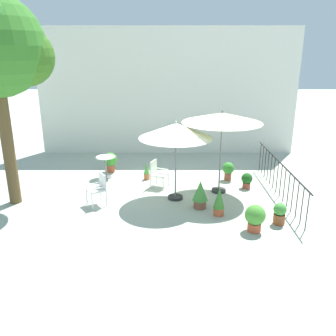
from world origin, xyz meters
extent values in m
plane|color=#ADB4A4|center=(0.00, 0.00, 0.00)|extent=(60.00, 60.00, 0.00)
cube|color=silver|center=(0.00, 4.72, 2.54)|extent=(10.55, 0.30, 5.09)
cube|color=black|center=(3.37, 0.00, 1.00)|extent=(0.03, 4.97, 0.03)
cylinder|color=black|center=(3.37, -2.31, 0.50)|extent=(0.02, 0.02, 1.00)
cylinder|color=black|center=(3.37, -1.95, 0.50)|extent=(0.02, 0.02, 1.00)
cylinder|color=black|center=(3.37, -1.60, 0.50)|extent=(0.02, 0.02, 1.00)
cylinder|color=black|center=(3.37, -1.24, 0.50)|extent=(0.02, 0.02, 1.00)
cylinder|color=black|center=(3.37, -0.89, 0.50)|extent=(0.02, 0.02, 1.00)
cylinder|color=black|center=(3.37, -0.53, 0.50)|extent=(0.02, 0.02, 1.00)
cylinder|color=black|center=(3.37, -0.18, 0.50)|extent=(0.02, 0.02, 1.00)
cylinder|color=black|center=(3.37, 0.18, 0.50)|extent=(0.02, 0.02, 1.00)
cylinder|color=black|center=(3.37, 0.53, 0.50)|extent=(0.02, 0.02, 1.00)
cylinder|color=black|center=(3.37, 0.89, 0.50)|extent=(0.02, 0.02, 1.00)
cylinder|color=black|center=(3.37, 1.24, 0.50)|extent=(0.02, 0.02, 1.00)
cylinder|color=black|center=(3.37, 1.60, 0.50)|extent=(0.02, 0.02, 1.00)
cylinder|color=black|center=(3.37, 1.95, 0.50)|extent=(0.02, 0.02, 1.00)
cylinder|color=black|center=(3.37, 2.31, 0.50)|extent=(0.02, 0.02, 1.00)
cylinder|color=brown|center=(-4.41, -0.59, 1.69)|extent=(0.33, 0.33, 3.39)
sphere|color=#37691E|center=(-3.76, -0.33, 4.04)|extent=(1.57, 1.57, 1.57)
cylinder|color=#2D2D2D|center=(0.22, -0.34, 0.04)|extent=(0.44, 0.44, 0.08)
cylinder|color=slate|center=(0.22, -0.34, 1.13)|extent=(0.04, 0.04, 2.27)
cone|color=beige|center=(0.22, -0.34, 2.06)|extent=(2.10, 2.10, 0.42)
sphere|color=slate|center=(0.22, -0.34, 2.30)|extent=(0.06, 0.06, 0.06)
cylinder|color=#2D2D2D|center=(1.59, 0.20, 0.04)|extent=(0.44, 0.44, 0.08)
cylinder|color=slate|center=(1.59, 0.20, 1.24)|extent=(0.04, 0.04, 2.48)
cone|color=beige|center=(1.59, 0.20, 2.33)|extent=(2.37, 2.37, 0.29)
sphere|color=slate|center=(1.59, 0.20, 2.51)|extent=(0.06, 0.06, 0.06)
cylinder|color=white|center=(-2.12, 1.48, 0.74)|extent=(0.64, 0.64, 0.02)
cylinder|color=slate|center=(-2.12, 1.48, 0.36)|extent=(0.06, 0.06, 0.73)
cylinder|color=slate|center=(-2.12, 1.48, 0.01)|extent=(0.35, 0.35, 0.03)
cube|color=white|center=(-2.02, -0.82, 0.47)|extent=(0.63, 0.62, 0.04)
cube|color=white|center=(-1.84, -0.70, 0.70)|extent=(0.26, 0.37, 0.42)
cube|color=white|center=(-2.13, -0.65, 0.59)|extent=(0.37, 0.26, 0.03)
cube|color=white|center=(-1.91, -0.98, 0.59)|extent=(0.37, 0.26, 0.03)
cylinder|color=white|center=(-2.31, -0.76, 0.22)|extent=(0.04, 0.04, 0.45)
cylinder|color=white|center=(-2.09, -1.10, 0.22)|extent=(0.04, 0.04, 0.45)
cylinder|color=white|center=(-1.95, -0.53, 0.22)|extent=(0.04, 0.04, 0.45)
cylinder|color=white|center=(-1.73, -0.87, 0.22)|extent=(0.04, 0.04, 0.45)
cube|color=silver|center=(-0.26, 0.61, 0.42)|extent=(0.60, 0.61, 0.04)
cube|color=silver|center=(-0.46, 0.69, 0.65)|extent=(0.20, 0.43, 0.42)
cube|color=silver|center=(-0.34, 0.41, 0.54)|extent=(0.40, 0.19, 0.03)
cube|color=silver|center=(-0.18, 0.81, 0.54)|extent=(0.40, 0.19, 0.03)
cylinder|color=silver|center=(-0.15, 0.33, 0.20)|extent=(0.04, 0.04, 0.40)
cylinder|color=silver|center=(0.02, 0.73, 0.20)|extent=(0.04, 0.04, 0.40)
cylinder|color=silver|center=(-0.54, 0.49, 0.20)|extent=(0.04, 0.04, 0.40)
cylinder|color=silver|center=(-0.38, 0.89, 0.20)|extent=(0.04, 0.04, 0.40)
cylinder|color=brown|center=(2.82, -1.96, 0.13)|extent=(0.29, 0.29, 0.27)
cylinder|color=#382819|center=(2.82, -1.96, 0.26)|extent=(0.26, 0.26, 0.02)
sphere|color=#46963D|center=(2.82, -1.96, 0.40)|extent=(0.32, 0.32, 0.32)
cylinder|color=brown|center=(0.90, -0.98, 0.11)|extent=(0.35, 0.35, 0.23)
cylinder|color=#382819|center=(0.90, -0.98, 0.22)|extent=(0.31, 0.31, 0.02)
cone|color=#478F3B|center=(0.90, -0.98, 0.51)|extent=(0.43, 0.43, 0.57)
cylinder|color=#B6653A|center=(-0.72, 1.31, 0.10)|extent=(0.20, 0.20, 0.21)
cylinder|color=#382819|center=(-0.72, 1.31, 0.20)|extent=(0.18, 0.18, 0.02)
cone|color=#4C9B3F|center=(-0.72, 1.31, 0.40)|extent=(0.20, 0.20, 0.39)
cylinder|color=#9F4A37|center=(2.52, 0.51, 0.09)|extent=(0.25, 0.25, 0.17)
cylinder|color=#382819|center=(2.52, 0.51, 0.16)|extent=(0.22, 0.22, 0.02)
sphere|color=#1B581B|center=(2.52, 0.51, 0.32)|extent=(0.35, 0.35, 0.35)
cylinder|color=#BC5532|center=(1.36, -1.45, 0.10)|extent=(0.28, 0.28, 0.21)
cylinder|color=#382819|center=(1.36, -1.45, 0.20)|extent=(0.24, 0.24, 0.02)
cone|color=#3D7F2E|center=(1.36, -1.45, 0.50)|extent=(0.30, 0.30, 0.59)
cylinder|color=brown|center=(2.04, 1.25, 0.13)|extent=(0.24, 0.24, 0.26)
cylinder|color=#382819|center=(2.04, 1.25, 0.25)|extent=(0.21, 0.21, 0.02)
sphere|color=#34862E|center=(2.04, 1.25, 0.42)|extent=(0.40, 0.40, 0.40)
cylinder|color=#A14B31|center=(-2.06, 2.10, 0.13)|extent=(0.29, 0.29, 0.26)
cylinder|color=#382819|center=(-2.06, 2.10, 0.25)|extent=(0.25, 0.25, 0.02)
sphere|color=#38892C|center=(-2.06, 2.10, 0.47)|extent=(0.49, 0.49, 0.49)
sphere|color=#D3315D|center=(-2.17, 1.94, 0.57)|extent=(0.11, 0.11, 0.11)
sphere|color=#D3315D|center=(-1.93, 2.04, 0.52)|extent=(0.12, 0.12, 0.12)
cylinder|color=#BB5233|center=(2.11, -2.33, 0.11)|extent=(0.33, 0.33, 0.22)
cylinder|color=#382819|center=(2.11, -2.33, 0.21)|extent=(0.29, 0.29, 0.02)
sphere|color=#499633|center=(2.11, -2.33, 0.43)|extent=(0.50, 0.50, 0.50)
camera|label=1|loc=(0.01, -10.11, 4.22)|focal=38.10mm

